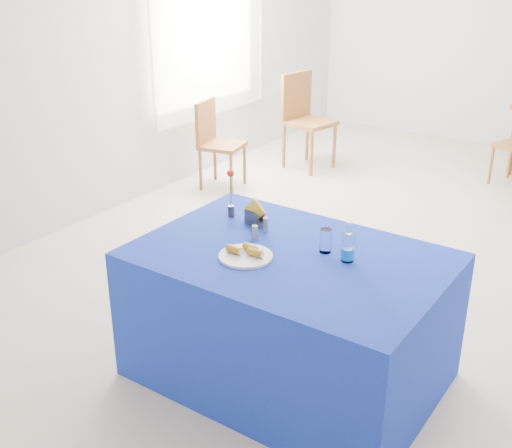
{
  "coord_description": "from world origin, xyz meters",
  "views": [
    {
      "loc": [
        1.74,
        -4.41,
        2.23
      ],
      "look_at": [
        0.02,
        -1.92,
        0.92
      ],
      "focal_mm": 45.0,
      "sensor_mm": 36.0,
      "label": 1
    }
  ],
  "objects_px": {
    "blue_table": "(289,316)",
    "chair_win_b": "(304,114)",
    "chair_win_a": "(215,138)",
    "plate": "(246,256)",
    "water_bottle": "(348,248)"
  },
  "relations": [
    {
      "from": "plate",
      "to": "chair_win_b",
      "type": "height_order",
      "value": "chair_win_b"
    },
    {
      "from": "blue_table",
      "to": "chair_win_b",
      "type": "xyz_separation_m",
      "value": [
        -1.88,
        3.31,
        0.21
      ]
    },
    {
      "from": "plate",
      "to": "chair_win_a",
      "type": "height_order",
      "value": "chair_win_a"
    },
    {
      "from": "chair_win_a",
      "to": "blue_table",
      "type": "bearing_deg",
      "value": -147.27
    },
    {
      "from": "blue_table",
      "to": "chair_win_a",
      "type": "relative_size",
      "value": 1.84
    },
    {
      "from": "blue_table",
      "to": "water_bottle",
      "type": "height_order",
      "value": "water_bottle"
    },
    {
      "from": "blue_table",
      "to": "chair_win_b",
      "type": "bearing_deg",
      "value": 119.56
    },
    {
      "from": "plate",
      "to": "chair_win_b",
      "type": "xyz_separation_m",
      "value": [
        -1.71,
        3.48,
        -0.18
      ]
    },
    {
      "from": "plate",
      "to": "blue_table",
      "type": "height_order",
      "value": "plate"
    },
    {
      "from": "chair_win_b",
      "to": "blue_table",
      "type": "bearing_deg",
      "value": -140.6
    },
    {
      "from": "chair_win_b",
      "to": "plate",
      "type": "bearing_deg",
      "value": -143.97
    },
    {
      "from": "plate",
      "to": "water_bottle",
      "type": "xyz_separation_m",
      "value": [
        0.45,
        0.27,
        0.06
      ]
    },
    {
      "from": "plate",
      "to": "chair_win_a",
      "type": "relative_size",
      "value": 0.32
    },
    {
      "from": "water_bottle",
      "to": "chair_win_a",
      "type": "bearing_deg",
      "value": 139.77
    },
    {
      "from": "chair_win_a",
      "to": "chair_win_b",
      "type": "xyz_separation_m",
      "value": [
        0.39,
        1.06,
        0.08
      ]
    }
  ]
}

